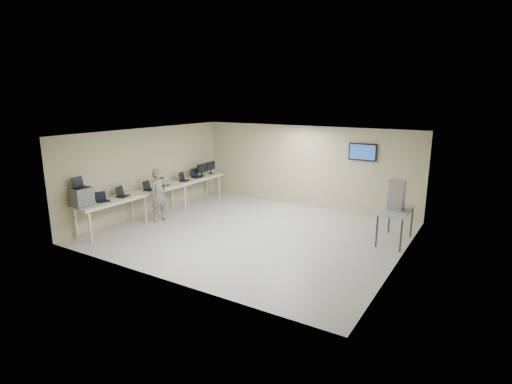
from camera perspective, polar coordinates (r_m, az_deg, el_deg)
The scene contains 15 objects.
room at distance 11.05m, azimuth -0.24°, elevation 1.15°, with size 8.01×7.01×2.81m.
workbench at distance 13.36m, azimuth -13.68°, elevation 0.37°, with size 0.76×6.00×0.90m.
equipment_box at distance 11.63m, azimuth -23.59°, elevation -0.68°, with size 0.43×0.49×0.51m, color gray.
laptop_on_box at distance 11.61m, azimuth -23.90°, elevation 0.92°, with size 0.35×0.40×0.29m.
laptop_0 at distance 12.01m, azimuth -21.18°, elevation -0.94°, with size 0.38×0.41×0.27m.
laptop_1 at distance 12.43m, azimuth -18.63°, elevation -0.24°, with size 0.42×0.44×0.29m.
laptop_2 at distance 13.03m, azimuth -15.14°, elevation 0.61°, with size 0.37×0.41×0.28m.
laptop_3 at distance 13.51m, azimuth -13.15°, elevation 1.16°, with size 0.38×0.41×0.28m.
laptop_4 at distance 14.19m, azimuth -10.33°, elevation 1.90°, with size 0.40×0.43×0.29m.
laptop_5 at distance 14.71m, azimuth -8.60°, elevation 2.39°, with size 0.33×0.40×0.31m.
monitor_near at distance 14.90m, azimuth -7.78°, elevation 3.33°, with size 0.20×0.46×0.45m.
monitor_far at distance 15.31m, azimuth -6.50°, elevation 3.66°, with size 0.21×0.47×0.46m.
soldier at distance 12.59m, azimuth -13.69°, elevation -0.45°, with size 0.60×0.39×1.65m, color #545844.
side_table at distance 11.10m, azimuth 19.38°, elevation -2.70°, with size 0.70×1.50×0.90m.
storage_bins at distance 10.99m, azimuth 19.47°, elevation -0.37°, with size 0.37×0.41×0.78m.
Camera 1 is at (5.72, -9.11, 3.78)m, focal length 28.00 mm.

